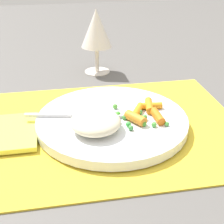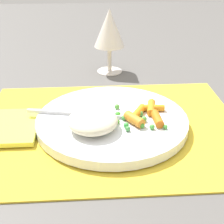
# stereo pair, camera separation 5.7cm
# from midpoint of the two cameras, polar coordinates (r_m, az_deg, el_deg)

# --- Properties ---
(ground_plane) EXTENTS (2.40, 2.40, 0.00)m
(ground_plane) POSITION_cam_midpoint_polar(r_m,az_deg,el_deg) (0.59, 2.74, -2.82)
(ground_plane) COLOR #565451
(placemat) EXTENTS (0.46, 0.36, 0.01)m
(placemat) POSITION_cam_midpoint_polar(r_m,az_deg,el_deg) (0.59, 2.75, -2.57)
(placemat) COLOR gold
(placemat) RESTS_ON ground_plane
(plate) EXTENTS (0.26, 0.26, 0.02)m
(plate) POSITION_cam_midpoint_polar(r_m,az_deg,el_deg) (0.59, 2.77, -1.64)
(plate) COLOR white
(plate) RESTS_ON placemat
(rice_mound) EXTENTS (0.08, 0.08, 0.03)m
(rice_mound) POSITION_cam_midpoint_polar(r_m,az_deg,el_deg) (0.54, -0.28, -1.61)
(rice_mound) COLOR beige
(rice_mound) RESTS_ON plate
(carrot_portion) EXTENTS (0.08, 0.09, 0.02)m
(carrot_portion) POSITION_cam_midpoint_polar(r_m,az_deg,el_deg) (0.58, 8.50, -0.35)
(carrot_portion) COLOR orange
(carrot_portion) RESTS_ON plate
(pea_scatter) EXTENTS (0.08, 0.09, 0.01)m
(pea_scatter) POSITION_cam_midpoint_polar(r_m,az_deg,el_deg) (0.57, 6.38, -1.22)
(pea_scatter) COLOR green
(pea_scatter) RESTS_ON plate
(fork) EXTENTS (0.18, 0.05, 0.01)m
(fork) POSITION_cam_midpoint_polar(r_m,az_deg,el_deg) (0.58, -1.00, -0.46)
(fork) COLOR silver
(fork) RESTS_ON plate
(wine_glass) EXTENTS (0.07, 0.07, 0.15)m
(wine_glass) POSITION_cam_midpoint_polar(r_m,az_deg,el_deg) (0.81, 1.63, 13.77)
(wine_glass) COLOR silver
(wine_glass) RESTS_ON ground_plane
(napkin) EXTENTS (0.10, 0.12, 0.01)m
(napkin) POSITION_cam_midpoint_polar(r_m,az_deg,el_deg) (0.60, -14.27, -2.42)
(napkin) COLOR #EAE54C
(napkin) RESTS_ON placemat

